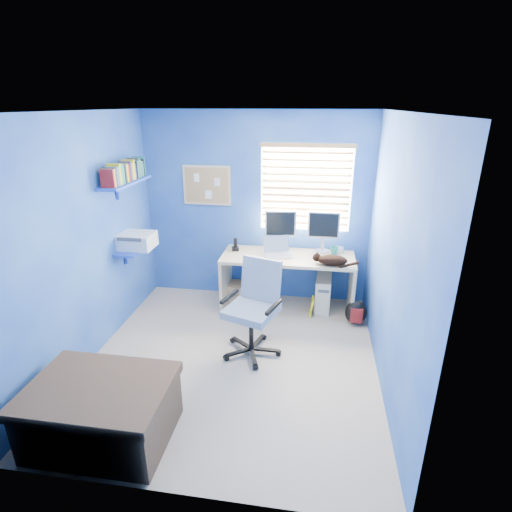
# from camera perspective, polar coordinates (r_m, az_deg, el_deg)

# --- Properties ---
(floor) EXTENTS (3.00, 3.20, 0.00)m
(floor) POSITION_cam_1_polar(r_m,az_deg,el_deg) (4.41, -3.31, -14.55)
(floor) COLOR #BFAD98
(floor) RESTS_ON ground
(ceiling) EXTENTS (3.00, 3.20, 0.00)m
(ceiling) POSITION_cam_1_polar(r_m,az_deg,el_deg) (3.59, -4.19, 19.93)
(ceiling) COLOR white
(ceiling) RESTS_ON wall_back
(wall_back) EXTENTS (3.00, 0.01, 2.50)m
(wall_back) POSITION_cam_1_polar(r_m,az_deg,el_deg) (5.33, -0.05, 6.73)
(wall_back) COLOR #193BA3
(wall_back) RESTS_ON ground
(wall_front) EXTENTS (3.00, 0.01, 2.50)m
(wall_front) POSITION_cam_1_polar(r_m,az_deg,el_deg) (2.44, -11.81, -12.01)
(wall_front) COLOR #193BA3
(wall_front) RESTS_ON ground
(wall_left) EXTENTS (0.01, 3.20, 2.50)m
(wall_left) POSITION_cam_1_polar(r_m,az_deg,el_deg) (4.39, -23.23, 1.82)
(wall_left) COLOR #193BA3
(wall_left) RESTS_ON ground
(wall_right) EXTENTS (0.01, 3.20, 2.50)m
(wall_right) POSITION_cam_1_polar(r_m,az_deg,el_deg) (3.81, 18.92, -0.35)
(wall_right) COLOR #193BA3
(wall_right) RESTS_ON ground
(desk) EXTENTS (1.69, 0.65, 0.74)m
(desk) POSITION_cam_1_polar(r_m,az_deg,el_deg) (5.25, 4.48, -3.76)
(desk) COLOR tan
(desk) RESTS_ON floor
(laptop) EXTENTS (0.39, 0.35, 0.22)m
(laptop) POSITION_cam_1_polar(r_m,az_deg,el_deg) (5.07, 3.17, 1.19)
(laptop) COLOR silver
(laptop) RESTS_ON desk
(monitor_left) EXTENTS (0.41, 0.16, 0.54)m
(monitor_left) POSITION_cam_1_polar(r_m,az_deg,el_deg) (5.22, 3.52, 3.64)
(monitor_left) COLOR silver
(monitor_left) RESTS_ON desk
(monitor_right) EXTENTS (0.40, 0.12, 0.54)m
(monitor_right) POSITION_cam_1_polar(r_m,az_deg,el_deg) (5.22, 9.58, 3.40)
(monitor_right) COLOR silver
(monitor_right) RESTS_ON desk
(phone) EXTENTS (0.11, 0.13, 0.17)m
(phone) POSITION_cam_1_polar(r_m,az_deg,el_deg) (5.27, -2.98, 1.71)
(phone) COLOR black
(phone) RESTS_ON desk
(mug) EXTENTS (0.10, 0.09, 0.10)m
(mug) POSITION_cam_1_polar(r_m,az_deg,el_deg) (5.22, 11.10, 0.73)
(mug) COLOR #218A74
(mug) RESTS_ON desk
(cd_spindle) EXTENTS (0.13, 0.13, 0.07)m
(cd_spindle) POSITION_cam_1_polar(r_m,az_deg,el_deg) (5.31, 11.72, 0.84)
(cd_spindle) COLOR silver
(cd_spindle) RESTS_ON desk
(cat) EXTENTS (0.39, 0.26, 0.13)m
(cat) POSITION_cam_1_polar(r_m,az_deg,el_deg) (4.87, 10.85, -0.60)
(cat) COLOR black
(cat) RESTS_ON desk
(tower_pc) EXTENTS (0.21, 0.45, 0.45)m
(tower_pc) POSITION_cam_1_polar(r_m,az_deg,el_deg) (5.35, 9.54, -5.23)
(tower_pc) COLOR beige
(tower_pc) RESTS_ON floor
(drawer_boxes) EXTENTS (0.35, 0.28, 0.27)m
(drawer_boxes) POSITION_cam_1_polar(r_m,az_deg,el_deg) (5.50, -2.09, -5.23)
(drawer_boxes) COLOR tan
(drawer_boxes) RESTS_ON floor
(yellow_book) EXTENTS (0.03, 0.17, 0.24)m
(yellow_book) POSITION_cam_1_polar(r_m,az_deg,el_deg) (5.22, 7.93, -7.14)
(yellow_book) COLOR yellow
(yellow_book) RESTS_ON floor
(backpack) EXTENTS (0.28, 0.23, 0.31)m
(backpack) POSITION_cam_1_polar(r_m,az_deg,el_deg) (5.11, 14.08, -7.84)
(backpack) COLOR black
(backpack) RESTS_ON floor
(bed_corner) EXTENTS (1.06, 0.76, 0.51)m
(bed_corner) POSITION_cam_1_polar(r_m,az_deg,el_deg) (3.64, -21.11, -20.02)
(bed_corner) COLOR #4D3628
(bed_corner) RESTS_ON floor
(office_chair) EXTENTS (0.76, 0.76, 1.03)m
(office_chair) POSITION_cam_1_polar(r_m,az_deg,el_deg) (4.34, -0.36, -9.12)
(office_chair) COLOR black
(office_chair) RESTS_ON floor
(window_blinds) EXTENTS (1.15, 0.05, 1.10)m
(window_blinds) POSITION_cam_1_polar(r_m,az_deg,el_deg) (5.18, 7.13, 9.54)
(window_blinds) COLOR white
(window_blinds) RESTS_ON ground
(corkboard) EXTENTS (0.64, 0.02, 0.52)m
(corkboard) POSITION_cam_1_polar(r_m,az_deg,el_deg) (5.38, -7.04, 9.98)
(corkboard) COLOR tan
(corkboard) RESTS_ON ground
(wall_shelves) EXTENTS (0.42, 0.90, 1.05)m
(wall_shelves) POSITION_cam_1_polar(r_m,az_deg,el_deg) (4.90, -17.60, 6.67)
(wall_shelves) COLOR blue
(wall_shelves) RESTS_ON ground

